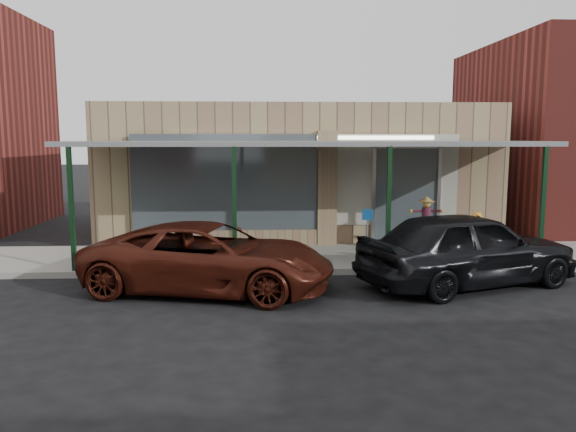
{
  "coord_description": "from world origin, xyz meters",
  "views": [
    {
      "loc": [
        -1.2,
        -10.75,
        3.18
      ],
      "look_at": [
        -0.54,
        2.6,
        1.33
      ],
      "focal_mm": 35.0,
      "sensor_mm": 36.0,
      "label": 1
    }
  ],
  "objects_px": {
    "handicap_sign": "(367,228)",
    "car_maroon": "(210,257)",
    "barrel_pumpkin": "(493,247)",
    "parked_sedan": "(468,248)",
    "barrel_scarecrow": "(426,234)"
  },
  "relations": [
    {
      "from": "barrel_pumpkin",
      "to": "car_maroon",
      "type": "xyz_separation_m",
      "value": [
        -6.98,
        -2.24,
        0.28
      ]
    },
    {
      "from": "handicap_sign",
      "to": "barrel_pumpkin",
      "type": "bearing_deg",
      "value": 28.83
    },
    {
      "from": "parked_sedan",
      "to": "car_maroon",
      "type": "relative_size",
      "value": 1.02
    },
    {
      "from": "handicap_sign",
      "to": "car_maroon",
      "type": "xyz_separation_m",
      "value": [
        -3.68,
        -1.98,
        -0.28
      ]
    },
    {
      "from": "barrel_scarecrow",
      "to": "barrel_pumpkin",
      "type": "relative_size",
      "value": 1.75
    },
    {
      "from": "handicap_sign",
      "to": "car_maroon",
      "type": "relative_size",
      "value": 0.25
    },
    {
      "from": "car_maroon",
      "to": "handicap_sign",
      "type": "bearing_deg",
      "value": -48.85
    },
    {
      "from": "barrel_scarecrow",
      "to": "barrel_pumpkin",
      "type": "bearing_deg",
      "value": -22.23
    },
    {
      "from": "barrel_scarecrow",
      "to": "handicap_sign",
      "type": "xyz_separation_m",
      "value": [
        -1.75,
        -0.96,
        0.33
      ]
    },
    {
      "from": "barrel_pumpkin",
      "to": "handicap_sign",
      "type": "xyz_separation_m",
      "value": [
        -3.3,
        -0.26,
        0.56
      ]
    },
    {
      "from": "barrel_pumpkin",
      "to": "parked_sedan",
      "type": "height_order",
      "value": "parked_sedan"
    },
    {
      "from": "barrel_pumpkin",
      "to": "handicap_sign",
      "type": "relative_size",
      "value": 0.66
    },
    {
      "from": "handicap_sign",
      "to": "parked_sedan",
      "type": "distance_m",
      "value": 2.61
    },
    {
      "from": "barrel_scarecrow",
      "to": "handicap_sign",
      "type": "height_order",
      "value": "barrel_scarecrow"
    },
    {
      "from": "handicap_sign",
      "to": "parked_sedan",
      "type": "bearing_deg",
      "value": -20.89
    }
  ]
}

